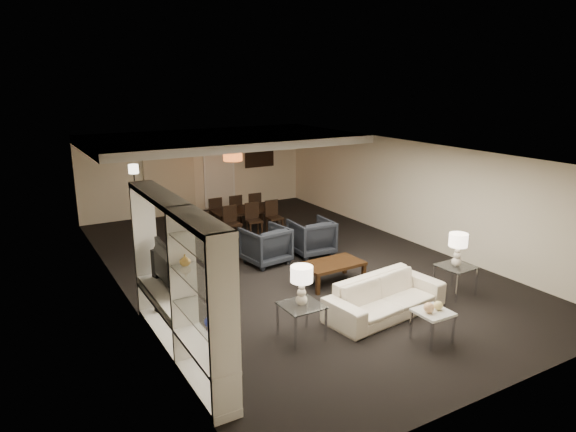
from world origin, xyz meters
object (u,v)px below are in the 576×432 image
at_px(pendant_light, 233,156).
at_px(chair_fm, 233,209).
at_px(table_lamp_right, 458,250).
at_px(floor_speaker, 158,284).
at_px(vase_amber, 185,260).
at_px(marble_table, 432,326).
at_px(sofa, 385,297).
at_px(chair_nl, 233,223).
at_px(chair_fl, 213,212).
at_px(side_table_right, 455,280).
at_px(vase_blue, 212,320).
at_px(chair_nr, 275,217).
at_px(side_table_left, 301,321).
at_px(floor_lamp, 136,198).
at_px(chair_fr, 253,207).
at_px(chair_nm, 254,220).
at_px(armchair_right, 311,237).
at_px(television, 161,268).
at_px(armchair_left, 265,245).
at_px(dining_table, 243,220).
at_px(coffee_table, 332,273).
at_px(table_lamp_left, 302,286).

distance_m(pendant_light, chair_fm, 1.49).
xyz_separation_m(table_lamp_right, floor_speaker, (-5.11, 1.83, -0.27)).
distance_m(pendant_light, vase_amber, 7.43).
distance_m(table_lamp_right, marble_table, 2.12).
xyz_separation_m(sofa, chair_fm, (0.08, 6.52, 0.10)).
bearing_deg(chair_nl, vase_amber, -120.71).
height_order(vase_amber, chair_fl, vase_amber).
bearing_deg(pendant_light, side_table_right, -76.04).
distance_m(vase_amber, floor_speaker, 2.10).
relative_size(vase_blue, floor_speaker, 0.15).
bearing_deg(chair_nr, marble_table, -95.71).
bearing_deg(side_table_left, sofa, 0.00).
bearing_deg(chair_fm, floor_lamp, -18.37).
bearing_deg(chair_nl, marble_table, -86.12).
bearing_deg(floor_speaker, chair_fm, 37.44).
bearing_deg(chair_fr, chair_nm, 67.60).
xyz_separation_m(armchair_right, marble_table, (-0.60, -4.40, -0.16)).
distance_m(vase_blue, chair_fr, 8.54).
xyz_separation_m(television, chair_fl, (2.97, 5.20, -0.66)).
relative_size(vase_blue, chair_fl, 0.22).
bearing_deg(floor_lamp, marble_table, -74.05).
bearing_deg(chair_nl, pendant_light, 63.31).
relative_size(pendant_light, chair_nm, 0.61).
relative_size(pendant_light, armchair_left, 0.57).
distance_m(dining_table, chair_nl, 0.90).
xyz_separation_m(pendant_light, side_table_right, (1.61, -6.48, -1.63)).
relative_size(side_table_left, chair_fr, 0.71).
bearing_deg(chair_nr, chair_nm, -179.60).
relative_size(coffee_table, table_lamp_right, 1.94).
distance_m(side_table_left, table_lamp_left, 0.60).
bearing_deg(floor_lamp, table_lamp_left, -84.55).
bearing_deg(television, floor_speaker, -8.82).
xyz_separation_m(coffee_table, side_table_right, (1.70, -1.60, 0.07)).
bearing_deg(sofa, side_table_left, 173.03).
relative_size(pendant_light, table_lamp_left, 0.82).
bearing_deg(table_lamp_left, chair_nm, 71.20).
bearing_deg(chair_nm, television, -124.73).
distance_m(side_table_right, dining_table, 6.09).
relative_size(chair_nl, chair_fm, 1.00).
xyz_separation_m(pendant_light, armchair_left, (-0.69, -3.18, -1.51)).
bearing_deg(chair_nr, chair_fr, 90.40).
distance_m(marble_table, dining_table, 6.97).
xyz_separation_m(chair_nl, chair_nm, (0.60, 0.00, 0.00)).
bearing_deg(floor_speaker, side_table_left, -62.84).
bearing_deg(table_lamp_right, side_table_left, 180.00).
xyz_separation_m(floor_speaker, chair_fm, (3.49, 4.69, -0.18)).
bearing_deg(table_lamp_right, armchair_right, 108.43).
xyz_separation_m(pendant_light, armchair_right, (0.51, -3.18, -1.51)).
xyz_separation_m(armchair_left, vase_amber, (-2.92, -3.30, 1.22)).
bearing_deg(armchair_left, television, 26.88).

